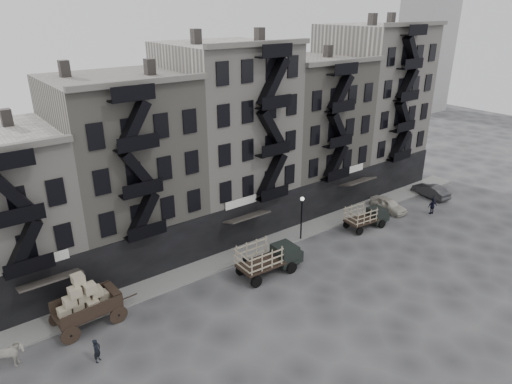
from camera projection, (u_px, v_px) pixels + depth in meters
ground at (295, 262)px, 38.22m from camera, size 140.00×140.00×0.00m
sidewalk at (267, 244)px, 40.96m from camera, size 55.00×2.50×0.15m
building_midwest at (125, 170)px, 37.06m from camera, size 10.00×11.35×16.20m
building_center at (227, 138)px, 42.24m from camera, size 10.00×11.35×18.20m
building_mideast at (306, 132)px, 48.18m from camera, size 10.00×11.35×16.20m
building_east at (370, 106)px, 53.17m from camera, size 10.00×11.35×19.20m
lamp_post at (302, 212)px, 40.75m from camera, size 0.36×0.36×4.28m
horse at (5, 357)px, 26.62m from camera, size 2.29×1.33×1.82m
wagon at (84, 298)px, 29.91m from camera, size 4.58×2.64×3.78m
stake_truck_west at (269, 256)px, 36.04m from camera, size 5.60×2.46×2.78m
stake_truck_east at (367, 215)px, 43.65m from camera, size 4.81×2.31×2.34m
car_east at (388, 205)px, 47.46m from camera, size 1.82×4.17×1.40m
car_far at (431, 191)px, 50.93m from camera, size 2.05×4.51×1.44m
pedestrian_west at (97, 351)px, 27.31m from camera, size 0.69×0.66×1.58m
pedestrian_mid at (244, 266)px, 36.11m from camera, size 0.98×0.96×1.59m
policeman at (432, 206)px, 46.71m from camera, size 1.08×0.75×1.69m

